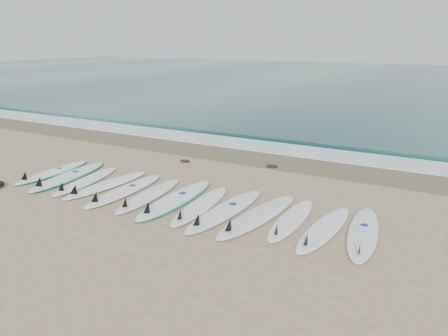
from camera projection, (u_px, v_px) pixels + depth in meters
The scene contains 20 objects.
ground at pixel (177, 200), 9.78m from camera, with size 120.00×120.00×0.00m, color tan.
ocean at pixel (397, 81), 37.01m from camera, with size 120.00×55.00×0.03m, color #21534F.
wet_sand_band at pixel (255, 158), 13.22m from camera, with size 120.00×1.80×0.01m, color brown.
foam_band at pixel (273, 148), 14.39m from camera, with size 120.00×1.40×0.04m, color silver.
wave_crest at pixel (289, 138), 15.63m from camera, with size 120.00×1.00×0.10m, color #21534F.
surfboard_0 at pixel (52, 172), 11.66m from camera, with size 0.73×2.50×0.31m.
surfboard_1 at pixel (68, 176), 11.28m from camera, with size 1.06×2.86×0.36m.
surfboard_2 at pixel (85, 181), 10.89m from camera, with size 0.92×2.56×0.32m.
surfboard_3 at pixel (105, 185), 10.60m from camera, with size 0.77×2.63×0.33m.
surfboard_4 at pixel (123, 191), 10.19m from camera, with size 0.64×2.68×0.34m.
surfboard_5 at pixel (148, 196), 9.89m from camera, with size 0.77×2.56×0.32m.
surfboard_6 at pixel (175, 199), 9.66m from camera, with size 0.79×2.88×0.36m.
surfboard_7 at pixel (199, 206), 9.27m from camera, with size 0.77×2.55×0.32m.
surfboard_8 at pixel (224, 211), 9.00m from camera, with size 0.73×2.84×0.36m.
surfboard_9 at pixel (257, 216), 8.73m from camera, with size 0.92×2.88×0.36m.
surfboard_10 at pixel (291, 220), 8.57m from camera, with size 0.58×2.38×0.30m.
surfboard_11 at pixel (323, 229), 8.14m from camera, with size 0.66×2.50×0.32m.
surfboard_12 at pixel (363, 233), 7.97m from camera, with size 0.89×2.63×0.33m.
seaweed_near at pixel (185, 161), 12.79m from camera, with size 0.32×0.25×0.06m, color black.
seaweed_far at pixel (272, 166), 12.24m from camera, with size 0.35×0.27×0.07m, color black.
Camera 1 is at (5.38, -7.50, 3.47)m, focal length 35.00 mm.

